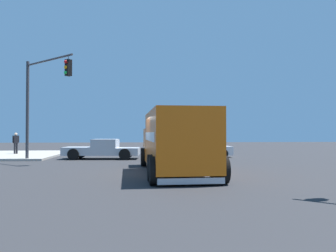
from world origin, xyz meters
The scene contains 6 objects.
ground_plane centered at (0.00, 0.00, 0.00)m, with size 100.00×100.00×0.00m, color #2B2B2D.
delivery_truck centered at (0.22, 0.70, 1.44)m, with size 8.35×3.03×2.74m.
traffic_light_secondary centered at (-6.54, -7.13, 4.38)m, with size 3.53×3.66×6.40m.
pickup_silver centered at (-8.60, -3.43, 0.73)m, with size 2.59×5.34×1.38m.
sedan_white centered at (-9.74, 3.80, 0.63)m, with size 2.06×4.31×1.31m.
pedestrian_near_corner centered at (-12.88, -10.80, 1.11)m, with size 0.38×0.44×1.69m.
Camera 1 is at (15.21, -0.95, 1.81)m, focal length 35.93 mm.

